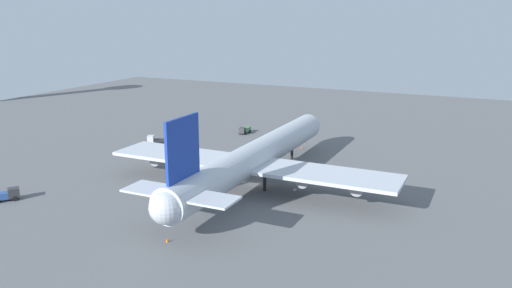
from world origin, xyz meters
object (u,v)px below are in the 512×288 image
object	(u,v)px
cargo_airplane	(255,157)
pushback_tractor	(245,130)
catering_truck	(155,140)
cargo_loader	(278,146)
safety_cone_nose	(302,147)
baggage_tug	(6,195)
safety_cone_tail	(167,240)

from	to	relation	value
cargo_airplane	pushback_tractor	distance (m)	48.55
cargo_airplane	catering_truck	bearing A→B (deg)	64.30
cargo_loader	safety_cone_nose	world-z (taller)	cargo_loader
pushback_tractor	safety_cone_nose	xyz separation A→B (m)	(-9.30, -21.98, -0.80)
pushback_tractor	baggage_tug	bearing A→B (deg)	167.08
pushback_tractor	safety_cone_nose	bearing A→B (deg)	-112.94
catering_truck	safety_cone_nose	size ratio (longest dim) A/B	8.69
cargo_loader	baggage_tug	xyz separation A→B (m)	(-58.57, 33.29, 0.22)
cargo_airplane	baggage_tug	world-z (taller)	cargo_airplane
catering_truck	cargo_airplane	bearing A→B (deg)	-115.70
catering_truck	safety_cone_nose	distance (m)	41.20
baggage_tug	cargo_airplane	bearing A→B (deg)	-53.28
catering_truck	baggage_tug	bearing A→B (deg)	-179.49
cargo_loader	catering_truck	world-z (taller)	catering_truck
catering_truck	safety_cone_nose	xyz separation A→B (m)	(13.40, -38.95, -0.84)
cargo_airplane	baggage_tug	size ratio (longest dim) A/B	13.73
cargo_loader	catering_truck	bearing A→B (deg)	105.28
safety_cone_tail	pushback_tractor	bearing A→B (deg)	17.18
baggage_tug	cargo_loader	bearing A→B (deg)	-29.62
catering_truck	baggage_tug	xyz separation A→B (m)	(-49.35, -0.44, 0.07)
pushback_tractor	catering_truck	bearing A→B (deg)	143.22
catering_truck	baggage_tug	size ratio (longest dim) A/B	1.02
baggage_tug	safety_cone_nose	bearing A→B (deg)	-31.54
cargo_airplane	safety_cone_tail	world-z (taller)	cargo_airplane
pushback_tractor	cargo_loader	distance (m)	21.51
safety_cone_nose	safety_cone_tail	size ratio (longest dim) A/B	0.91
cargo_airplane	cargo_loader	xyz separation A→B (m)	(28.70, 6.75, -5.14)
cargo_loader	safety_cone_tail	size ratio (longest dim) A/B	7.65
pushback_tractor	cargo_loader	world-z (taller)	pushback_tractor
safety_cone_tail	safety_cone_nose	bearing A→B (deg)	0.86
pushback_tractor	safety_cone_nose	world-z (taller)	pushback_tractor
safety_cone_nose	catering_truck	bearing A→B (deg)	108.98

